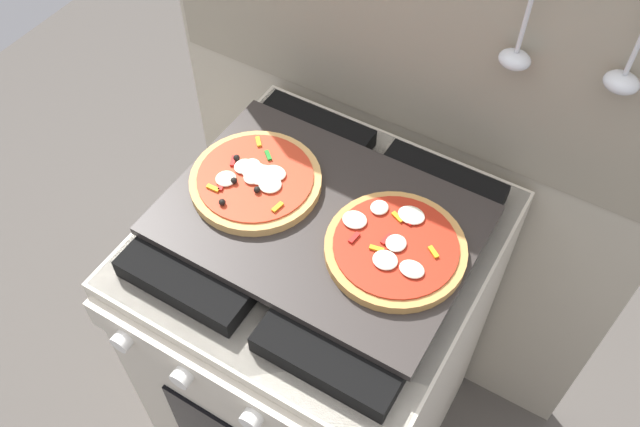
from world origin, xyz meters
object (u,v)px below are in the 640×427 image
object	(u,v)px
pizza_right	(395,248)
pizza_left	(256,180)
stove	(320,343)
baking_tray	(320,220)

from	to	relation	value
pizza_right	pizza_left	bearing A→B (deg)	178.83
pizza_left	stove	bearing A→B (deg)	-2.97
pizza_left	baking_tray	bearing A→B (deg)	-2.29
stove	pizza_left	distance (m)	0.50
baking_tray	pizza_left	bearing A→B (deg)	177.71
baking_tray	pizza_left	distance (m)	0.14
baking_tray	pizza_right	distance (m)	0.15
stove	pizza_right	distance (m)	0.50
pizza_left	pizza_right	size ratio (longest dim) A/B	1.00
baking_tray	pizza_left	world-z (taller)	pizza_left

